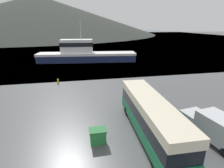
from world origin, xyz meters
The scene contains 7 objects.
water_surface centered at (0.00, 144.79, 0.00)m, with size 240.00×240.00×0.00m, color #475B6B.
hill_backdrop centered at (-39.91, 188.00, 17.74)m, with size 224.74×224.74×35.48m, color #2D332D.
tour_bus centered at (0.30, 7.85, 1.88)m, with size 2.77×11.14×3.36m.
delivery_van centered at (5.42, 5.86, 1.22)m, with size 3.01×6.48×2.30m.
fishing_boat centered at (-3.65, 41.24, 2.02)m, with size 25.42×7.43×10.10m.
storage_bin centered at (-4.27, 7.62, 0.63)m, with size 1.39×0.99×1.24m.
mooring_bollard centered at (-8.89, 23.97, 0.45)m, with size 0.31×0.31×0.83m.
Camera 1 is at (-5.52, -4.52, 9.33)m, focal length 28.00 mm.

